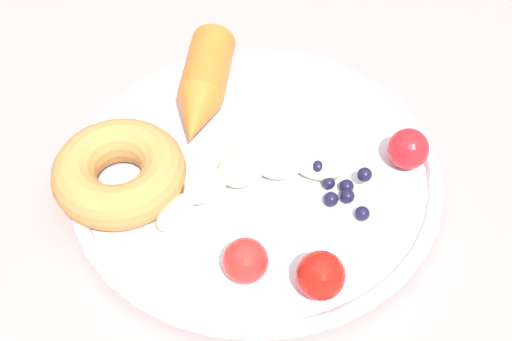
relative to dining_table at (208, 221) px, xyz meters
name	(u,v)px	position (x,y,z in m)	size (l,w,h in m)	color
dining_table	(208,221)	(0.00, 0.00, 0.00)	(1.23, 0.97, 0.72)	#A18C8E
plate	(256,173)	(-0.04, -0.02, 0.08)	(0.30, 0.30, 0.02)	silver
banana	(244,177)	(-0.04, 0.00, 0.10)	(0.10, 0.13, 0.03)	beige
carrot_orange	(203,87)	(0.04, -0.05, 0.10)	(0.09, 0.13, 0.04)	orange
donut	(119,173)	(0.04, 0.06, 0.10)	(0.11, 0.11, 0.04)	#C38545
blueberry_pile	(343,188)	(-0.11, -0.03, 0.09)	(0.06, 0.04, 0.02)	#191638
tomato_near	(245,261)	(-0.09, 0.07, 0.10)	(0.03, 0.03, 0.03)	red
tomato_mid	(321,275)	(-0.14, 0.05, 0.10)	(0.04, 0.04, 0.04)	red
tomato_far	(408,149)	(-0.14, -0.09, 0.10)	(0.03, 0.03, 0.03)	red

